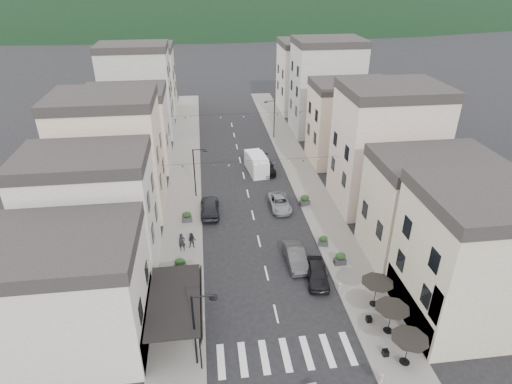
{
  "coord_description": "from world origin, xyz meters",
  "views": [
    {
      "loc": [
        -4.7,
        -18.53,
        23.96
      ],
      "look_at": [
        0.18,
        19.73,
        3.5
      ],
      "focal_mm": 30.0,
      "sensor_mm": 36.0,
      "label": 1
    }
  ],
  "objects_px": {
    "parked_car_a": "(317,273)",
    "parked_car_d": "(265,166)",
    "parked_car_c": "(280,203)",
    "parked_car_e": "(210,207)",
    "delivery_van": "(257,163)",
    "pedestrian_a": "(182,242)",
    "pedestrian_b": "(192,240)",
    "parked_car_b": "(296,257)"
  },
  "relations": [
    {
      "from": "delivery_van",
      "to": "parked_car_b",
      "type": "bearing_deg",
      "value": -94.23
    },
    {
      "from": "parked_car_d",
      "to": "pedestrian_a",
      "type": "xyz_separation_m",
      "value": [
        -10.34,
        -16.67,
        0.28
      ]
    },
    {
      "from": "parked_car_d",
      "to": "parked_car_e",
      "type": "xyz_separation_m",
      "value": [
        -7.55,
        -10.05,
        0.1
      ]
    },
    {
      "from": "parked_car_e",
      "to": "delivery_van",
      "type": "relative_size",
      "value": 0.91
    },
    {
      "from": "parked_car_a",
      "to": "parked_car_b",
      "type": "xyz_separation_m",
      "value": [
        -1.35,
        2.58,
        0.01
      ]
    },
    {
      "from": "parked_car_d",
      "to": "delivery_van",
      "type": "bearing_deg",
      "value": 179.27
    },
    {
      "from": "parked_car_c",
      "to": "parked_car_d",
      "type": "relative_size",
      "value": 0.91
    },
    {
      "from": "parked_car_a",
      "to": "pedestrian_b",
      "type": "height_order",
      "value": "pedestrian_b"
    },
    {
      "from": "parked_car_d",
      "to": "delivery_van",
      "type": "distance_m",
      "value": 1.24
    },
    {
      "from": "parked_car_a",
      "to": "parked_car_e",
      "type": "bearing_deg",
      "value": 132.56
    },
    {
      "from": "parked_car_a",
      "to": "parked_car_d",
      "type": "bearing_deg",
      "value": 100.4
    },
    {
      "from": "parked_car_e",
      "to": "pedestrian_a",
      "type": "relative_size",
      "value": 2.77
    },
    {
      "from": "delivery_van",
      "to": "parked_car_a",
      "type": "bearing_deg",
      "value": -91.12
    },
    {
      "from": "parked_car_c",
      "to": "parked_car_b",
      "type": "bearing_deg",
      "value": -92.87
    },
    {
      "from": "pedestrian_a",
      "to": "pedestrian_b",
      "type": "distance_m",
      "value": 0.99
    },
    {
      "from": "pedestrian_a",
      "to": "pedestrian_b",
      "type": "xyz_separation_m",
      "value": [
        0.93,
        0.31,
        -0.1
      ]
    },
    {
      "from": "parked_car_b",
      "to": "parked_car_d",
      "type": "height_order",
      "value": "parked_car_b"
    },
    {
      "from": "parked_car_b",
      "to": "pedestrian_b",
      "type": "relative_size",
      "value": 2.85
    },
    {
      "from": "pedestrian_a",
      "to": "delivery_van",
      "type": "bearing_deg",
      "value": 59.23
    },
    {
      "from": "parked_car_d",
      "to": "pedestrian_a",
      "type": "bearing_deg",
      "value": -125.51
    },
    {
      "from": "parked_car_a",
      "to": "parked_car_d",
      "type": "relative_size",
      "value": 0.85
    },
    {
      "from": "parked_car_e",
      "to": "delivery_van",
      "type": "height_order",
      "value": "delivery_van"
    },
    {
      "from": "parked_car_c",
      "to": "parked_car_e",
      "type": "xyz_separation_m",
      "value": [
        -7.73,
        -0.28,
        0.2
      ]
    },
    {
      "from": "parked_car_c",
      "to": "parked_car_d",
      "type": "distance_m",
      "value": 9.77
    },
    {
      "from": "parked_car_a",
      "to": "parked_car_e",
      "type": "height_order",
      "value": "parked_car_e"
    },
    {
      "from": "parked_car_a",
      "to": "pedestrian_a",
      "type": "height_order",
      "value": "pedestrian_a"
    },
    {
      "from": "delivery_van",
      "to": "pedestrian_b",
      "type": "relative_size",
      "value": 3.41
    },
    {
      "from": "pedestrian_b",
      "to": "parked_car_c",
      "type": "bearing_deg",
      "value": 42.18
    },
    {
      "from": "parked_car_a",
      "to": "parked_car_e",
      "type": "relative_size",
      "value": 0.87
    },
    {
      "from": "parked_car_b",
      "to": "parked_car_e",
      "type": "bearing_deg",
      "value": 125.8
    },
    {
      "from": "parked_car_e",
      "to": "delivery_van",
      "type": "bearing_deg",
      "value": -121.75
    },
    {
      "from": "parked_car_a",
      "to": "pedestrian_b",
      "type": "bearing_deg",
      "value": 157.52
    },
    {
      "from": "parked_car_b",
      "to": "pedestrian_a",
      "type": "height_order",
      "value": "pedestrian_a"
    },
    {
      "from": "parked_car_c",
      "to": "delivery_van",
      "type": "relative_size",
      "value": 0.86
    },
    {
      "from": "parked_car_a",
      "to": "pedestrian_a",
      "type": "relative_size",
      "value": 2.42
    },
    {
      "from": "pedestrian_b",
      "to": "pedestrian_a",
      "type": "bearing_deg",
      "value": -153.81
    },
    {
      "from": "parked_car_a",
      "to": "pedestrian_a",
      "type": "xyz_separation_m",
      "value": [
        -11.54,
        5.77,
        0.28
      ]
    },
    {
      "from": "parked_car_a",
      "to": "pedestrian_b",
      "type": "distance_m",
      "value": 12.23
    },
    {
      "from": "parked_car_a",
      "to": "pedestrian_b",
      "type": "xyz_separation_m",
      "value": [
        -10.61,
        6.08,
        0.18
      ]
    },
    {
      "from": "parked_car_a",
      "to": "parked_car_d",
      "type": "height_order",
      "value": "parked_car_d"
    },
    {
      "from": "parked_car_b",
      "to": "parked_car_d",
      "type": "distance_m",
      "value": 19.87
    },
    {
      "from": "parked_car_e",
      "to": "parked_car_a",
      "type": "bearing_deg",
      "value": 126.17
    }
  ]
}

